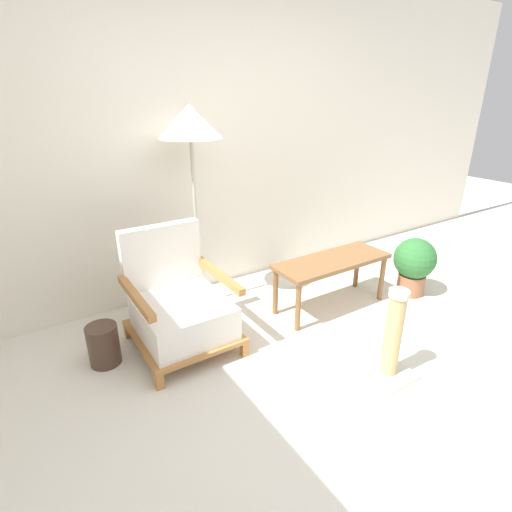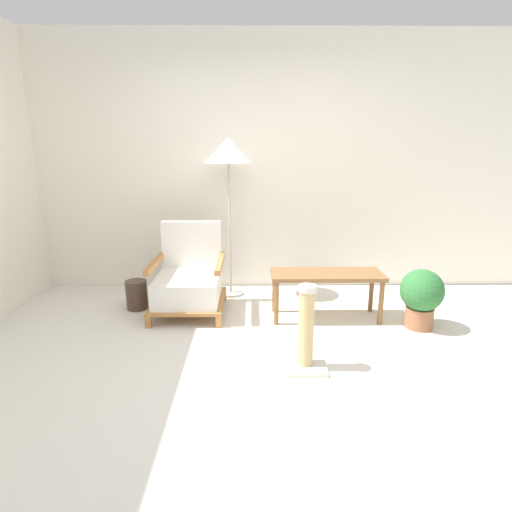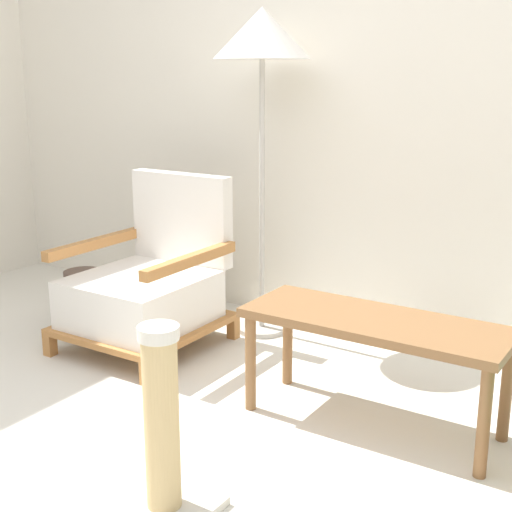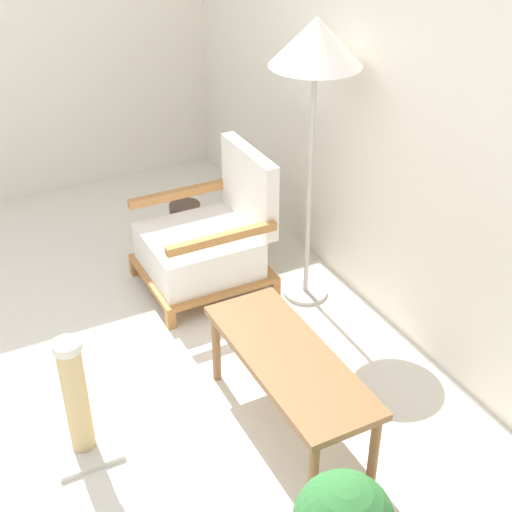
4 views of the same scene
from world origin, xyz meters
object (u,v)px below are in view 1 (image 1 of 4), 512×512
Objects in this scene: armchair at (179,307)px; vase at (103,345)px; potted_plant at (414,263)px; scratching_post at (392,343)px; coffee_table at (332,266)px; floor_lamp at (190,130)px.

armchair reaches higher than vase.
potted_plant is 1.27m from scratching_post.
coffee_table is 0.82m from potted_plant.
vase is 0.54× the size of potted_plant.
potted_plant is at bearing -10.88° from armchair.
vase is (-0.90, -0.40, -1.31)m from floor_lamp.
armchair is 2.10m from potted_plant.
scratching_post is (0.98, -1.06, -0.06)m from armchair.
armchair is 1.30m from coffee_table.
potted_plant is at bearing 31.44° from scratching_post.
potted_plant is (2.06, -0.40, -0.00)m from armchair.
potted_plant is at bearing -10.15° from vase.
vase is at bearing -156.15° from floor_lamp.
vase is at bearing 172.78° from armchair.
coffee_table is at bearing 164.16° from potted_plant.
floor_lamp is at bearing 51.27° from armchair.
floor_lamp reaches higher than potted_plant.
armchair is at bearing -128.73° from floor_lamp.
vase is at bearing 169.85° from potted_plant.
scratching_post reaches higher than vase.
floor_lamp reaches higher than scratching_post.
floor_lamp is 1.64m from vase.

